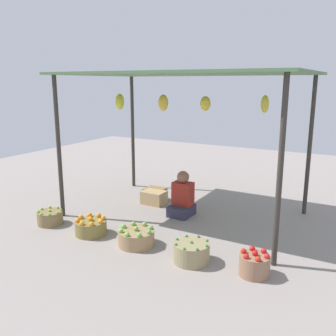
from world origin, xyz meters
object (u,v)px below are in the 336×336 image
at_px(basket_green_chilies, 191,252).
at_px(wooden_crate_near_vendor, 154,197).
at_px(basket_limes, 50,218).
at_px(basket_green_apples, 136,237).
at_px(vendor_person, 182,198).
at_px(basket_red_tomatoes, 254,264).
at_px(basket_oranges, 91,227).
at_px(wooden_crate_stacked_rear, 155,194).

bearing_deg(basket_green_chilies, wooden_crate_near_vendor, 133.02).
xyz_separation_m(basket_limes, basket_green_apples, (1.67, 0.02, 0.00)).
distance_m(vendor_person, basket_green_chilies, 1.72).
distance_m(basket_red_tomatoes, wooden_crate_near_vendor, 2.95).
height_order(basket_oranges, basket_green_apples, basket_oranges).
height_order(vendor_person, wooden_crate_near_vendor, vendor_person).
distance_m(basket_green_chilies, basket_red_tomatoes, 0.80).
height_order(basket_oranges, basket_green_chilies, basket_green_chilies).
bearing_deg(wooden_crate_near_vendor, basket_oranges, -92.74).
relative_size(basket_green_apples, wooden_crate_near_vendor, 1.19).
height_order(basket_oranges, wooden_crate_stacked_rear, basket_oranges).
bearing_deg(wooden_crate_near_vendor, basket_green_chilies, -46.98).
distance_m(basket_oranges, basket_green_apples, 0.82).
distance_m(basket_limes, wooden_crate_stacked_rear, 2.08).
relative_size(basket_red_tomatoes, wooden_crate_stacked_rear, 0.96).
distance_m(wooden_crate_near_vendor, wooden_crate_stacked_rear, 0.24).
xyz_separation_m(basket_oranges, wooden_crate_stacked_rear, (-0.03, 1.90, -0.00)).
height_order(basket_oranges, wooden_crate_near_vendor, basket_oranges).
relative_size(vendor_person, basket_oranges, 1.65).
distance_m(vendor_person, basket_oranges, 1.65).
distance_m(basket_red_tomatoes, wooden_crate_stacked_rear, 3.17).
distance_m(basket_green_apples, wooden_crate_stacked_rear, 2.07).
bearing_deg(basket_green_apples, basket_oranges, -178.94).
xyz_separation_m(basket_green_apples, wooden_crate_near_vendor, (-0.73, 1.68, 0.01)).
bearing_deg(basket_red_tomatoes, basket_oranges, -179.79).
height_order(basket_red_tomatoes, wooden_crate_stacked_rear, basket_red_tomatoes).
bearing_deg(basket_oranges, basket_green_chilies, -1.82).
height_order(basket_green_chilies, basket_red_tomatoes, basket_red_tomatoes).
relative_size(basket_red_tomatoes, wooden_crate_near_vendor, 0.85).
bearing_deg(basket_limes, wooden_crate_stacked_rear, 66.67).
relative_size(basket_limes, basket_oranges, 0.85).
bearing_deg(wooden_crate_near_vendor, basket_green_apples, -66.34).
bearing_deg(basket_oranges, basket_red_tomatoes, 0.21).
xyz_separation_m(basket_red_tomatoes, wooden_crate_stacked_rear, (-2.54, 1.89, -0.02)).
relative_size(basket_green_apples, basket_red_tomatoes, 1.40).
bearing_deg(vendor_person, basket_green_chilies, -58.89).
xyz_separation_m(basket_green_chilies, basket_red_tomatoes, (0.80, 0.06, 0.01)).
xyz_separation_m(basket_limes, wooden_crate_near_vendor, (0.93, 1.70, 0.01)).
bearing_deg(basket_green_chilies, basket_green_apples, 175.57).
height_order(basket_green_chilies, wooden_crate_stacked_rear, basket_green_chilies).
bearing_deg(basket_limes, vendor_person, 40.28).
height_order(vendor_person, basket_limes, vendor_person).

